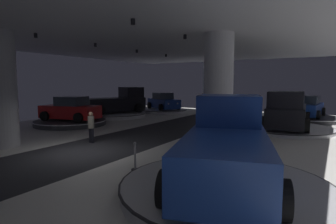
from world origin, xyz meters
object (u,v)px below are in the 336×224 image
Objects in this scene: pickup_truck_far_right at (287,113)px; visitor_walking_near at (91,125)px; display_car_deep_right at (307,107)px; display_platform_deep_left at (164,111)px; pickup_truck_near_right at (227,146)px; display_car_deep_left at (163,102)px; display_platform_deep_right at (307,118)px; display_platform_near_right at (225,189)px; pickup_truck_far_left at (118,102)px; display_car_mid_left at (70,110)px; display_platform_far_left at (115,114)px; column_right at (218,89)px; display_platform_mid_left at (71,122)px; column_left at (0,89)px; display_platform_far_right at (286,129)px.

visitor_walking_near is at bearing -132.94° from pickup_truck_far_right.
display_platform_deep_left is at bearing -178.29° from display_car_deep_right.
pickup_truck_far_right is (-0.09, 11.31, -0.11)m from pickup_truck_near_right.
display_car_deep_right is 13.41m from display_car_deep_left.
display_platform_near_right is (-0.45, -17.94, 0.02)m from display_platform_deep_right.
pickup_truck_near_right is 11.31m from pickup_truck_far_right.
pickup_truck_far_left reaches higher than display_car_mid_left.
display_platform_far_left is at bearing 140.77° from display_platform_near_right.
column_right reaches higher than display_platform_mid_left.
display_platform_deep_right is at bearing 1.76° from display_car_deep_left.
display_car_deep_left is 5.46m from pickup_truck_far_left.
pickup_truck_near_right reaches higher than display_car_mid_left.
pickup_truck_far_left is 5.90m from display_platform_mid_left.
pickup_truck_far_left is (-11.90, 5.95, -1.47)m from column_right.
visitor_walking_near reaches higher than display_platform_far_left.
pickup_truck_far_left reaches higher than display_car_deep_left.
pickup_truck_far_right reaches higher than display_platform_deep_left.
column_left is at bearing -84.00° from display_car_deep_left.
pickup_truck_far_left is at bearing -159.53° from display_platform_deep_right.
display_car_deep_right is 0.85× the size of display_platform_mid_left.
display_car_mid_left is at bearing -158.71° from display_platform_far_right.
column_left is at bearing -135.87° from visitor_walking_near.
display_platform_deep_left is at bearing 71.89° from display_platform_far_left.
pickup_truck_far_right is 3.43× the size of visitor_walking_near.
pickup_truck_near_right is 1.19× the size of display_platform_deep_left.
column_left is 1.05× the size of display_platform_deep_right.
display_platform_deep_left is 5.56m from pickup_truck_far_left.
display_car_deep_right reaches higher than display_platform_far_right.
pickup_truck_near_right is at bearing -24.14° from display_car_mid_left.
pickup_truck_far_right is (0.03, -0.32, 1.05)m from display_platform_far_right.
display_car_mid_left is (-14.47, -11.35, 0.03)m from display_car_deep_right.
column_left is 1.15× the size of display_platform_deep_left.
display_car_deep_left is at bearing 84.30° from display_platform_mid_left.
display_platform_near_right is at bearing -24.97° from display_platform_mid_left.
visitor_walking_near is at bearing -120.09° from display_platform_deep_right.
column_right is at bearing -114.07° from display_platform_far_right.
column_left reaches higher than visitor_walking_near.
column_left is at bearing -179.20° from pickup_truck_near_right.
pickup_truck_near_right is at bearing 0.80° from column_left.
display_platform_far_left is (-15.17, -5.88, -0.90)m from display_car_deep_right.
display_platform_far_right is at bearing 90.57° from pickup_truck_near_right.
display_car_mid_left is at bearing -141.89° from display_car_deep_right.
display_car_mid_left is at bearing 114.32° from column_left.
display_platform_deep_right is 18.44m from display_car_mid_left.
display_car_deep_left is at bearing 126.77° from pickup_truck_near_right.
column_left reaches higher than display_platform_far_right.
display_platform_far_right is at bearing -23.67° from display_car_deep_left.
display_car_deep_right is 17.93m from display_platform_near_right.
pickup_truck_near_right is (-0.54, -17.60, 0.21)m from display_car_deep_right.
display_platform_near_right is 11.66m from pickup_truck_far_right.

